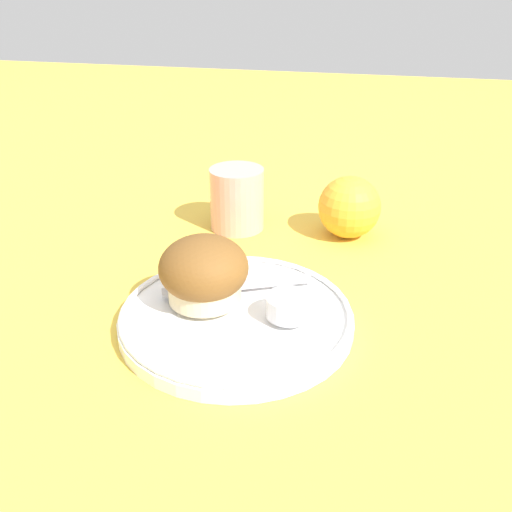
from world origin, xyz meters
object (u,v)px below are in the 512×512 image
muffin (204,272)px  butter_knife (238,285)px  orange_fruit (349,207)px  juice_glass (237,199)px

muffin → butter_knife: 0.05m
butter_knife → muffin: bearing=-156.8°
butter_knife → orange_fruit: size_ratio=1.87×
muffin → butter_knife: size_ratio=0.59×
muffin → orange_fruit: muffin is taller
muffin → orange_fruit: 0.27m
juice_glass → orange_fruit: bearing=2.4°
butter_knife → juice_glass: juice_glass is taller
juice_glass → butter_knife: bearing=-75.4°
orange_fruit → juice_glass: bearing=-177.6°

